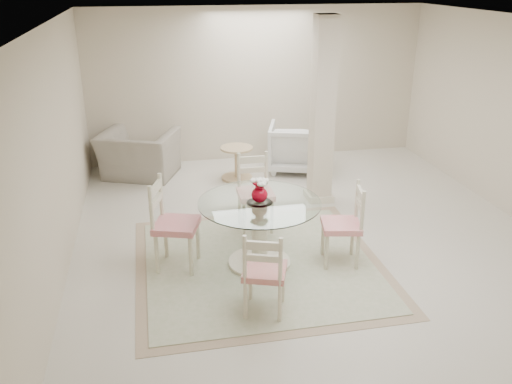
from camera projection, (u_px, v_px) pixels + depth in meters
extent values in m
plane|color=beige|center=(312.00, 241.00, 6.99)|extent=(7.00, 7.00, 0.00)
cube|color=beige|center=(257.00, 85.00, 9.66)|extent=(6.00, 0.02, 2.70)
cube|color=beige|center=(488.00, 303.00, 3.31)|extent=(6.00, 0.02, 2.70)
cube|color=beige|center=(54.00, 156.00, 5.93)|extent=(0.02, 7.00, 2.70)
cube|color=white|center=(321.00, 23.00, 5.97)|extent=(6.00, 7.00, 0.02)
cube|color=beige|center=(322.00, 113.00, 7.76)|extent=(0.30, 0.30, 2.70)
cube|color=tan|center=(259.00, 264.00, 6.43)|extent=(2.88, 2.88, 0.01)
cube|color=beige|center=(259.00, 264.00, 6.42)|extent=(2.64, 2.64, 0.01)
cylinder|color=#F0EAC6|center=(259.00, 262.00, 6.42)|extent=(0.73, 0.73, 0.05)
cylinder|color=#F0EAC6|center=(259.00, 233.00, 6.27)|extent=(0.18, 0.18, 0.75)
cylinder|color=#F0EAC6|center=(260.00, 204.00, 6.13)|extent=(0.30, 0.30, 0.03)
cylinder|color=white|center=(260.00, 203.00, 6.12)|extent=(1.40, 1.40, 0.01)
ellipsoid|color=#A00418|center=(260.00, 195.00, 6.09)|extent=(0.19, 0.19, 0.18)
cylinder|color=#A00418|center=(260.00, 186.00, 6.05)|extent=(0.10, 0.10, 0.05)
cylinder|color=#A00418|center=(260.00, 183.00, 6.03)|extent=(0.16, 0.16, 0.02)
ellipsoid|color=silver|center=(260.00, 181.00, 6.02)|extent=(0.11, 0.11, 0.05)
ellipsoid|color=silver|center=(264.00, 181.00, 6.06)|extent=(0.11, 0.11, 0.05)
ellipsoid|color=silver|center=(254.00, 181.00, 6.04)|extent=(0.11, 0.11, 0.05)
ellipsoid|color=silver|center=(262.00, 184.00, 5.98)|extent=(0.11, 0.11, 0.05)
cylinder|color=beige|center=(323.00, 239.00, 6.55)|extent=(0.04, 0.04, 0.46)
cylinder|color=beige|center=(326.00, 253.00, 6.22)|extent=(0.04, 0.04, 0.46)
cylinder|color=beige|center=(352.00, 239.00, 6.55)|extent=(0.04, 0.04, 0.46)
cylinder|color=beige|center=(358.00, 253.00, 6.22)|extent=(0.04, 0.04, 0.46)
cube|color=red|center=(341.00, 225.00, 6.28)|extent=(0.51, 0.51, 0.07)
cube|color=beige|center=(360.00, 199.00, 6.16)|extent=(0.12, 0.40, 0.54)
cylinder|color=beige|center=(244.00, 220.00, 7.02)|extent=(0.05, 0.05, 0.47)
cylinder|color=beige|center=(272.00, 218.00, 7.08)|extent=(0.05, 0.05, 0.47)
cylinder|color=beige|center=(240.00, 209.00, 7.35)|extent=(0.05, 0.05, 0.47)
cylinder|color=beige|center=(266.00, 207.00, 7.42)|extent=(0.05, 0.05, 0.47)
cube|color=red|center=(255.00, 194.00, 7.11)|extent=(0.46, 0.46, 0.07)
cube|color=beige|center=(253.00, 165.00, 7.17)|extent=(0.41, 0.05, 0.55)
cylinder|color=beige|center=(191.00, 257.00, 6.09)|extent=(0.05, 0.05, 0.50)
cylinder|color=beige|center=(198.00, 241.00, 6.45)|extent=(0.05, 0.05, 0.50)
cylinder|color=beige|center=(157.00, 255.00, 6.13)|extent=(0.05, 0.05, 0.50)
cylinder|color=beige|center=(166.00, 239.00, 6.49)|extent=(0.05, 0.05, 0.50)
cube|color=red|center=(176.00, 225.00, 6.18)|extent=(0.60, 0.60, 0.08)
cube|color=beige|center=(156.00, 195.00, 6.06)|extent=(0.18, 0.43, 0.59)
cylinder|color=beige|center=(283.00, 285.00, 5.60)|extent=(0.04, 0.04, 0.44)
cylinder|color=beige|center=(250.00, 283.00, 5.64)|extent=(0.04, 0.04, 0.44)
cylinder|color=beige|center=(280.00, 303.00, 5.29)|extent=(0.04, 0.04, 0.44)
cylinder|color=beige|center=(245.00, 301.00, 5.33)|extent=(0.04, 0.04, 0.44)
cube|color=red|center=(265.00, 271.00, 5.37)|extent=(0.53, 0.53, 0.07)
cube|color=beige|center=(263.00, 252.00, 5.08)|extent=(0.37, 0.16, 0.51)
imported|color=gray|center=(139.00, 154.00, 9.06)|extent=(1.48, 1.40, 0.77)
imported|color=white|center=(295.00, 147.00, 9.34)|extent=(1.11, 1.13, 0.82)
cylinder|color=tan|center=(237.00, 178.00, 9.07)|extent=(0.51, 0.51, 0.04)
cylinder|color=tan|center=(237.00, 163.00, 8.97)|extent=(0.07, 0.07, 0.49)
cylinder|color=tan|center=(237.00, 148.00, 8.87)|extent=(0.53, 0.53, 0.03)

